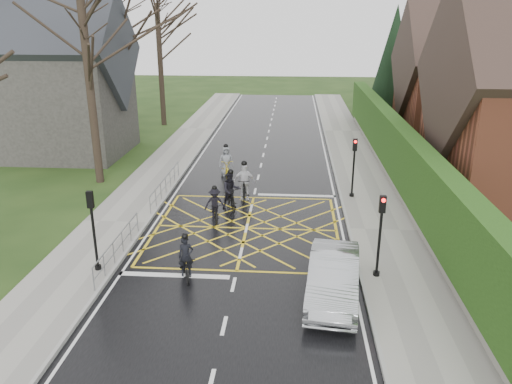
# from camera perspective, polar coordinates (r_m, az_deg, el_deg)

# --- Properties ---
(ground) EXTENTS (120.00, 120.00, 0.00)m
(ground) POSITION_cam_1_polar(r_m,az_deg,el_deg) (22.44, -1.09, -4.16)
(ground) COLOR black
(ground) RESTS_ON ground
(road) EXTENTS (9.00, 80.00, 0.01)m
(road) POSITION_cam_1_polar(r_m,az_deg,el_deg) (22.43, -1.09, -4.15)
(road) COLOR black
(road) RESTS_ON ground
(sidewalk_right) EXTENTS (3.00, 80.00, 0.15)m
(sidewalk_right) POSITION_cam_1_polar(r_m,az_deg,el_deg) (22.69, 14.22, -4.31)
(sidewalk_right) COLOR gray
(sidewalk_right) RESTS_ON ground
(sidewalk_left) EXTENTS (3.00, 80.00, 0.15)m
(sidewalk_left) POSITION_cam_1_polar(r_m,az_deg,el_deg) (23.69, -15.72, -3.41)
(sidewalk_left) COLOR gray
(sidewalk_left) RESTS_ON ground
(stone_wall) EXTENTS (0.50, 38.00, 0.70)m
(stone_wall) POSITION_cam_1_polar(r_m,az_deg,el_deg) (28.44, 15.82, 1.02)
(stone_wall) COLOR slate
(stone_wall) RESTS_ON ground
(hedge) EXTENTS (0.90, 38.00, 2.80)m
(hedge) POSITION_cam_1_polar(r_m,az_deg,el_deg) (27.95, 16.14, 4.42)
(hedge) COLOR #1A380F
(hedge) RESTS_ON stone_wall
(house_far) EXTENTS (9.80, 8.80, 10.30)m
(house_far) POSITION_cam_1_polar(r_m,az_deg,el_deg) (40.80, 23.00, 11.45)
(house_far) COLOR brown
(house_far) RESTS_ON ground
(conifer) EXTENTS (4.60, 4.60, 10.00)m
(conifer) POSITION_cam_1_polar(r_m,az_deg,el_deg) (47.46, 15.40, 13.97)
(conifer) COLOR black
(conifer) RESTS_ON ground
(church) EXTENTS (8.80, 7.80, 11.00)m
(church) POSITION_cam_1_polar(r_m,az_deg,el_deg) (36.19, -21.57, 11.70)
(church) COLOR #2D2B28
(church) RESTS_ON ground
(tree_near) EXTENTS (9.24, 9.24, 11.44)m
(tree_near) POSITION_cam_1_polar(r_m,az_deg,el_deg) (28.66, -19.00, 16.31)
(tree_near) COLOR black
(tree_near) RESTS_ON ground
(tree_mid) EXTENTS (10.08, 10.08, 12.48)m
(tree_mid) POSITION_cam_1_polar(r_m,az_deg,el_deg) (36.48, -15.67, 18.23)
(tree_mid) COLOR black
(tree_mid) RESTS_ON ground
(tree_far) EXTENTS (8.40, 8.40, 10.40)m
(tree_far) POSITION_cam_1_polar(r_m,az_deg,el_deg) (43.96, -11.05, 16.78)
(tree_far) COLOR black
(tree_far) RESTS_ON ground
(railing_south) EXTENTS (0.05, 5.04, 1.03)m
(railing_south) POSITION_cam_1_polar(r_m,az_deg,el_deg) (19.97, -15.53, -5.58)
(railing_south) COLOR slate
(railing_south) RESTS_ON ground
(railing_north) EXTENTS (0.05, 6.04, 1.03)m
(railing_north) POSITION_cam_1_polar(r_m,az_deg,el_deg) (26.63, -10.31, 1.20)
(railing_north) COLOR slate
(railing_north) RESTS_ON ground
(traffic_light_ne) EXTENTS (0.24, 0.31, 3.21)m
(traffic_light_ne) POSITION_cam_1_polar(r_m,az_deg,el_deg) (25.92, 11.07, 2.67)
(traffic_light_ne) COLOR black
(traffic_light_ne) RESTS_ON ground
(traffic_light_se) EXTENTS (0.24, 0.31, 3.21)m
(traffic_light_se) POSITION_cam_1_polar(r_m,az_deg,el_deg) (18.11, 13.95, -5.03)
(traffic_light_se) COLOR black
(traffic_light_se) RESTS_ON ground
(traffic_light_sw) EXTENTS (0.24, 0.31, 3.21)m
(traffic_light_sw) POSITION_cam_1_polar(r_m,az_deg,el_deg) (18.93, -18.04, -4.34)
(traffic_light_sw) COLOR black
(traffic_light_sw) RESTS_ON ground
(cyclist_rear) EXTENTS (1.14, 1.84, 1.69)m
(cyclist_rear) POSITION_cam_1_polar(r_m,az_deg,el_deg) (18.43, -8.03, -8.02)
(cyclist_rear) COLOR black
(cyclist_rear) RESTS_ON ground
(cyclist_back) EXTENTS (1.15, 2.07, 2.00)m
(cyclist_back) POSITION_cam_1_polar(r_m,az_deg,el_deg) (24.53, -2.89, -0.18)
(cyclist_back) COLOR black
(cyclist_back) RESTS_ON ground
(cyclist_mid) EXTENTS (1.10, 1.80, 1.65)m
(cyclist_mid) POSITION_cam_1_polar(r_m,az_deg,el_deg) (23.28, -4.73, -1.73)
(cyclist_mid) COLOR black
(cyclist_mid) RESTS_ON ground
(cyclist_front) EXTENTS (1.15, 2.12, 2.09)m
(cyclist_front) POSITION_cam_1_polar(r_m,az_deg,el_deg) (25.62, -1.36, 0.75)
(cyclist_front) COLOR black
(cyclist_front) RESTS_ON ground
(cyclist_lead) EXTENTS (1.21, 2.10, 1.93)m
(cyclist_lead) POSITION_cam_1_polar(r_m,az_deg,el_deg) (29.65, -3.45, 3.13)
(cyclist_lead) COLOR #B99E16
(cyclist_lead) RESTS_ON ground
(car) EXTENTS (2.11, 4.81, 1.54)m
(car) POSITION_cam_1_polar(r_m,az_deg,el_deg) (17.07, 8.83, -9.60)
(car) COLOR #AAAEB1
(car) RESTS_ON ground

